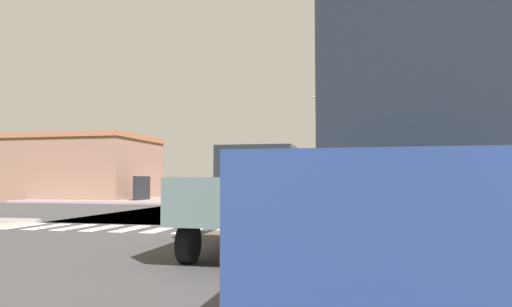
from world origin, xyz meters
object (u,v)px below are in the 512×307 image
Objects in this scene: traffic_signal_mast at (388,118)px; suv_leading_3 at (295,181)px; sedan_farside_1 at (236,185)px; bank_building at (56,168)px; pickup_trailing_1 at (253,191)px; street_lamp at (402,129)px; suv_nearside_1 at (468,205)px; sedan_outer_3 at (273,185)px; box_truck_middle_1 at (260,169)px.

traffic_signal_mast is 21.12m from suv_leading_3.
bank_building is at bearing 7.76° from sedan_farside_1.
street_lamp is at bearing 77.71° from pickup_trailing_1.
traffic_signal_mast reaches higher than suv_leading_3.
bank_building is 3.32× the size of pickup_trailing_1.
suv_nearside_1 is at bearing -94.53° from street_lamp.
traffic_signal_mast is at bearing 112.86° from suv_leading_3.
bank_building is 3.94× the size of sedan_outer_3.
street_lamp reaches higher than sedan_outer_3.
pickup_trailing_1 is 34.35m from box_truck_middle_1.
street_lamp is 10.53m from sedan_outer_3.
box_truck_middle_1 is at bearing 147.32° from street_lamp.
street_lamp is 32.73m from suv_nearside_1.
pickup_trailing_1 is 24.80m from sedan_outer_3.
bank_building reaches higher than box_truck_middle_1.
pickup_trailing_1 is at bearing -46.37° from bank_building.
bank_building is 31.38m from pickup_trailing_1.
street_lamp is 2.12× the size of sedan_farside_1.
bank_building is (-25.71, 5.21, -2.62)m from traffic_signal_mast.
street_lamp reaches higher than suv_leading_3.
traffic_signal_mast is 1.66× the size of sedan_outer_3.
suv_nearside_1 is 1.00× the size of suv_leading_3.
street_lamp is 27.50m from bank_building.
traffic_signal_mast is 11.42m from sedan_outer_3.
pickup_trailing_1 is at bearing 96.23° from suv_leading_3.
suv_leading_3 is at bearing 112.86° from traffic_signal_mast.
bank_building is (-27.21, -2.85, -2.86)m from street_lamp.
traffic_signal_mast reaches higher than bank_building.
traffic_signal_mast is 0.78× the size of street_lamp.
traffic_signal_mast is at bearing -100.50° from street_lamp.
suv_leading_3 is at bearing -134.78° from box_truck_middle_1.
suv_leading_3 is at bearing 99.15° from suv_nearside_1.
traffic_signal_mast is 1.40× the size of pickup_trailing_1.
sedan_outer_3 is (3.00, -0.21, 0.00)m from sedan_farside_1.
traffic_signal_mast reaches higher than suv_nearside_1.
traffic_signal_mast is 1.66× the size of sedan_farside_1.
pickup_trailing_1 reaches higher than sedan_farside_1.
sedan_outer_3 is (-8.07, 7.00, -4.03)m from traffic_signal_mast.
bank_building is at bearing -174.02° from street_lamp.
traffic_signal_mast is 19.73m from box_truck_middle_1.
sedan_farside_1 is 0.93× the size of suv_leading_3.
street_lamp is at bearing -176.10° from sedan_farside_1.
pickup_trailing_1 reaches higher than sedan_outer_3.
street_lamp is (1.50, 8.07, 0.24)m from traffic_signal_mast.
box_truck_middle_1 is 1.67× the size of sedan_outer_3.
suv_nearside_1 is at bearing 99.15° from suv_leading_3.
traffic_signal_mast is at bearing 124.47° from box_truck_middle_1.
street_lamp is 1.99× the size of suv_leading_3.
suv_leading_3 is at bearing -90.00° from sedan_outer_3.
suv_leading_3 is 12.16m from sedan_outer_3.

